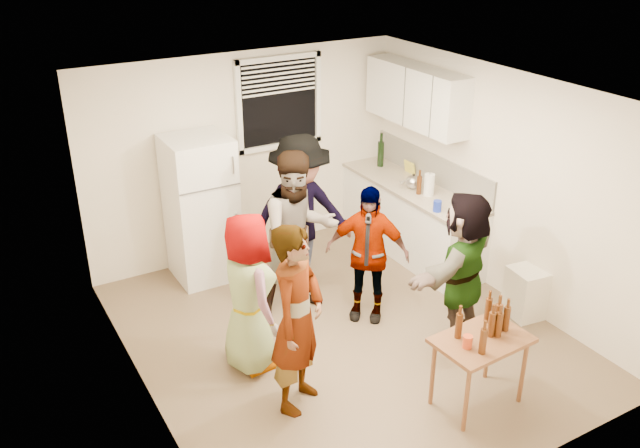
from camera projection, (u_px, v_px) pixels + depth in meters
room at (342, 334)px, 6.95m from camera, size 4.00×4.50×2.50m
window at (279, 103)px, 8.10m from camera, size 1.12×0.10×1.06m
refrigerator at (201, 209)px, 7.72m from camera, size 0.70×0.70×1.70m
counter_lower at (410, 220)px, 8.44m from camera, size 0.60×2.20×0.86m
countertop at (412, 187)px, 8.25m from camera, size 0.64×2.22×0.04m
backsplash at (432, 167)px, 8.29m from camera, size 0.03×2.20×0.36m
upper_cabinets at (416, 96)px, 8.01m from camera, size 0.34×1.60×0.70m
kettle at (413, 188)px, 8.16m from camera, size 0.29×0.26×0.20m
paper_towel at (428, 195)px, 7.97m from camera, size 0.12×0.12×0.26m
wine_bottle at (380, 166)px, 8.86m from camera, size 0.08×0.08×0.33m
beer_bottle_counter at (418, 194)px, 8.00m from camera, size 0.06×0.06×0.22m
blue_cup at (437, 211)px, 7.54m from camera, size 0.09×0.09×0.13m
picture_frame at (410, 167)px, 8.59m from camera, size 0.02×0.19×0.16m
trash_bin at (527, 294)px, 7.18m from camera, size 0.41×0.41×0.54m
serving_table at (474, 402)px, 5.99m from camera, size 0.83×0.58×0.68m
beer_bottle_table at (496, 330)px, 5.82m from camera, size 0.07×0.07×0.25m
red_cup at (467, 347)px, 5.59m from camera, size 0.08×0.08×0.11m
guest_grey at (252, 363)px, 6.50m from camera, size 1.58×0.80×0.50m
guest_stripe at (299, 401)px, 6.01m from camera, size 1.53×1.76×0.41m
guest_back_left at (300, 307)px, 7.41m from camera, size 1.07×1.88×0.68m
guest_back_right at (301, 290)px, 7.75m from camera, size 1.40×1.97×0.69m
guest_black at (365, 314)px, 7.28m from camera, size 1.64×1.68×0.36m
guest_orange at (456, 334)px, 6.94m from camera, size 1.96×2.02×0.46m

